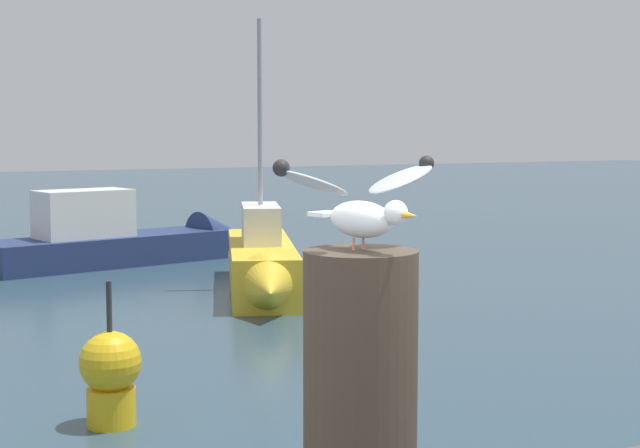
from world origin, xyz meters
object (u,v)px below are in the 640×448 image
at_px(seagull, 362,205).
at_px(boat_navy, 135,239).
at_px(mooring_post, 360,411).
at_px(channel_buoy, 111,374).
at_px(boat_yellow, 262,264).

distance_m(seagull, boat_navy, 17.22).
height_order(mooring_post, boat_navy, mooring_post).
bearing_deg(boat_navy, mooring_post, -103.33).
distance_m(seagull, channel_buoy, 6.56).
height_order(boat_navy, boat_yellow, boat_yellow).
distance_m(seagull, boat_yellow, 13.09).
bearing_deg(seagull, boat_yellow, 68.37).
distance_m(mooring_post, channel_buoy, 6.41).
xyz_separation_m(mooring_post, seagull, (0.00, -0.00, 0.57)).
height_order(seagull, channel_buoy, seagull).
bearing_deg(seagull, channel_buoy, 82.41).
relative_size(mooring_post, seagull, 1.59).
xyz_separation_m(mooring_post, channel_buoy, (0.83, 6.19, -1.43)).
bearing_deg(channel_buoy, boat_navy, 73.39).
xyz_separation_m(boat_navy, boat_yellow, (0.83, -4.62, 0.04)).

